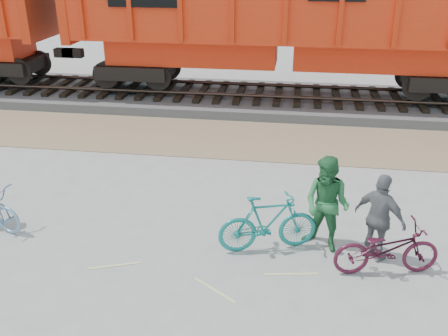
{
  "coord_description": "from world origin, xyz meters",
  "views": [
    {
      "loc": [
        1.89,
        -7.53,
        5.03
      ],
      "look_at": [
        0.55,
        1.5,
        0.91
      ],
      "focal_mm": 40.0,
      "sensor_mm": 36.0,
      "label": 1
    }
  ],
  "objects": [
    {
      "name": "bicycle_teal",
      "position": [
        1.54,
        0.11,
        0.54
      ],
      "size": [
        1.85,
        1.03,
        1.07
      ],
      "primitive_type": "imported",
      "rotation": [
        0.0,
        0.0,
        1.88
      ],
      "color": "#157D76",
      "rests_on": "ground"
    },
    {
      "name": "person_man",
      "position": [
        2.54,
        0.31,
        0.88
      ],
      "size": [
        1.07,
        1.0,
        1.75
      ],
      "primitive_type": "imported",
      "rotation": [
        0.0,
        0.0,
        -0.52
      ],
      "color": "#2A6C3B",
      "rests_on": "ground"
    },
    {
      "name": "hopper_car_center",
      "position": [
        1.46,
        9.0,
        3.01
      ],
      "size": [
        14.0,
        3.13,
        4.65
      ],
      "color": "black",
      "rests_on": "track"
    },
    {
      "name": "gravel_strip",
      "position": [
        0.0,
        5.5,
        0.01
      ],
      "size": [
        120.0,
        3.0,
        0.02
      ],
      "primitive_type": "cube",
      "color": "#977E5E",
      "rests_on": "ground"
    },
    {
      "name": "track",
      "position": [
        0.0,
        9.0,
        0.47
      ],
      "size": [
        120.0,
        2.6,
        0.24
      ],
      "color": "black",
      "rests_on": "ballast_bed"
    },
    {
      "name": "ballast_bed",
      "position": [
        0.0,
        9.0,
        0.15
      ],
      "size": [
        120.0,
        4.0,
        0.3
      ],
      "primitive_type": "cube",
      "color": "slate",
      "rests_on": "ground"
    },
    {
      "name": "bicycle_maroon",
      "position": [
        3.52,
        -0.31,
        0.46
      ],
      "size": [
        1.84,
        0.95,
        0.92
      ],
      "primitive_type": "imported",
      "rotation": [
        0.0,
        0.0,
        1.77
      ],
      "color": "#481426",
      "rests_on": "ground"
    },
    {
      "name": "person_woman",
      "position": [
        3.42,
        0.09,
        0.8
      ],
      "size": [
        0.98,
        0.88,
        1.6
      ],
      "primitive_type": "imported",
      "rotation": [
        0.0,
        0.0,
        2.49
      ],
      "color": "slate",
      "rests_on": "ground"
    },
    {
      "name": "ground",
      "position": [
        0.0,
        0.0,
        0.0
      ],
      "size": [
        120.0,
        120.0,
        0.0
      ],
      "primitive_type": "plane",
      "color": "#9E9E99",
      "rests_on": "ground"
    }
  ]
}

